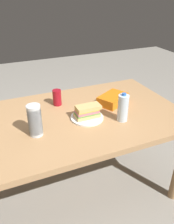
{
  "coord_description": "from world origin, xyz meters",
  "views": [
    {
      "loc": [
        -0.42,
        -1.33,
        1.54
      ],
      "look_at": [
        0.12,
        -0.06,
        0.78
      ],
      "focal_mm": 36.74,
      "sensor_mm": 36.0,
      "label": 1
    }
  ],
  "objects_px": {
    "soda_can_red": "(57,98)",
    "water_bottle_tall": "(123,108)",
    "plastic_cup_stack": "(35,121)",
    "paper_plate": "(87,118)",
    "dining_table": "(69,127)",
    "sandwich": "(87,111)",
    "chip_bag": "(113,99)"
  },
  "relations": [
    {
      "from": "soda_can_red",
      "to": "water_bottle_tall",
      "type": "distance_m",
      "value": 0.53
    },
    {
      "from": "soda_can_red",
      "to": "plastic_cup_stack",
      "type": "relative_size",
      "value": 0.6
    },
    {
      "from": "paper_plate",
      "to": "plastic_cup_stack",
      "type": "xyz_separation_m",
      "value": [
        -0.37,
        -0.06,
        0.1
      ]
    },
    {
      "from": "dining_table",
      "to": "plastic_cup_stack",
      "type": "distance_m",
      "value": 0.34
    },
    {
      "from": "dining_table",
      "to": "sandwich",
      "type": "distance_m",
      "value": 0.19
    },
    {
      "from": "dining_table",
      "to": "plastic_cup_stack",
      "type": "xyz_separation_m",
      "value": [
        -0.25,
        -0.12,
        0.19
      ]
    },
    {
      "from": "dining_table",
      "to": "water_bottle_tall",
      "type": "distance_m",
      "value": 0.42
    },
    {
      "from": "dining_table",
      "to": "water_bottle_tall",
      "type": "bearing_deg",
      "value": -28.88
    },
    {
      "from": "plastic_cup_stack",
      "to": "soda_can_red",
      "type": "bearing_deg",
      "value": 55.13
    },
    {
      "from": "paper_plate",
      "to": "plastic_cup_stack",
      "type": "relative_size",
      "value": 1.13
    },
    {
      "from": "plastic_cup_stack",
      "to": "sandwich",
      "type": "bearing_deg",
      "value": 9.34
    },
    {
      "from": "chip_bag",
      "to": "plastic_cup_stack",
      "type": "xyz_separation_m",
      "value": [
        -0.64,
        -0.19,
        0.07
      ]
    },
    {
      "from": "soda_can_red",
      "to": "chip_bag",
      "type": "bearing_deg",
      "value": -19.97
    },
    {
      "from": "chip_bag",
      "to": "water_bottle_tall",
      "type": "distance_m",
      "value": 0.27
    },
    {
      "from": "soda_can_red",
      "to": "paper_plate",
      "type": "bearing_deg",
      "value": -65.38
    },
    {
      "from": "paper_plate",
      "to": "soda_can_red",
      "type": "xyz_separation_m",
      "value": [
        -0.13,
        0.28,
        0.06
      ]
    },
    {
      "from": "chip_bag",
      "to": "water_bottle_tall",
      "type": "height_order",
      "value": "water_bottle_tall"
    },
    {
      "from": "dining_table",
      "to": "soda_can_red",
      "type": "relative_size",
      "value": 13.6
    },
    {
      "from": "dining_table",
      "to": "chip_bag",
      "type": "distance_m",
      "value": 0.41
    },
    {
      "from": "paper_plate",
      "to": "water_bottle_tall",
      "type": "height_order",
      "value": "water_bottle_tall"
    },
    {
      "from": "dining_table",
      "to": "chip_bag",
      "type": "xyz_separation_m",
      "value": [
        0.39,
        0.07,
        0.12
      ]
    },
    {
      "from": "dining_table",
      "to": "sandwich",
      "type": "relative_size",
      "value": 9.1
    },
    {
      "from": "paper_plate",
      "to": "soda_can_red",
      "type": "height_order",
      "value": "soda_can_red"
    },
    {
      "from": "water_bottle_tall",
      "to": "plastic_cup_stack",
      "type": "height_order",
      "value": "same"
    },
    {
      "from": "plastic_cup_stack",
      "to": "chip_bag",
      "type": "bearing_deg",
      "value": 16.82
    },
    {
      "from": "dining_table",
      "to": "paper_plate",
      "type": "bearing_deg",
      "value": -29.32
    },
    {
      "from": "dining_table",
      "to": "soda_can_red",
      "type": "bearing_deg",
      "value": 93.63
    },
    {
      "from": "sandwich",
      "to": "soda_can_red",
      "type": "height_order",
      "value": "soda_can_red"
    },
    {
      "from": "paper_plate",
      "to": "plastic_cup_stack",
      "type": "bearing_deg",
      "value": -170.86
    },
    {
      "from": "dining_table",
      "to": "water_bottle_tall",
      "type": "height_order",
      "value": "water_bottle_tall"
    },
    {
      "from": "soda_can_red",
      "to": "water_bottle_tall",
      "type": "bearing_deg",
      "value": -49.34
    },
    {
      "from": "sandwich",
      "to": "dining_table",
      "type": "bearing_deg",
      "value": 152.16
    }
  ]
}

